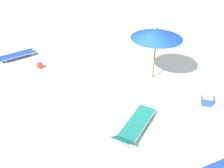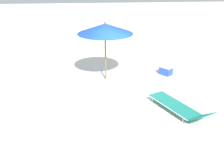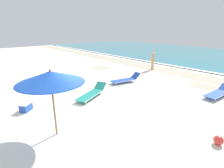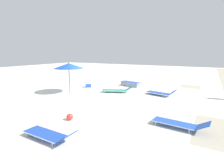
% 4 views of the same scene
% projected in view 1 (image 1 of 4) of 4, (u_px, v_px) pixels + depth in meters
% --- Properties ---
extents(ground_plane, '(60.00, 60.00, 0.16)m').
position_uv_depth(ground_plane, '(136.00, 102.00, 9.59)').
color(ground_plane, silver).
extents(beach_umbrella, '(2.10, 2.10, 2.29)m').
position_uv_depth(beach_umbrella, '(157.00, 34.00, 9.92)').
color(beach_umbrella, olive).
rests_on(beach_umbrella, ground_plane).
extents(sun_lounger_under_umbrella, '(0.67, 2.16, 0.51)m').
position_uv_depth(sun_lounger_under_umbrella, '(13.00, 55.00, 12.44)').
color(sun_lounger_under_umbrella, blue).
rests_on(sun_lounger_under_umbrella, ground_plane).
extents(sun_lounger_near_water_right, '(1.45, 2.32, 0.51)m').
position_uv_depth(sun_lounger_near_water_right, '(135.00, 125.00, 8.07)').
color(sun_lounger_near_water_right, '#1E8475').
rests_on(sun_lounger_near_water_right, ground_plane).
extents(beach_ball, '(0.30, 0.30, 0.30)m').
position_uv_depth(beach_ball, '(40.00, 65.00, 11.67)').
color(beach_ball, red).
rests_on(beach_ball, ground_plane).
extents(cooler_box, '(0.59, 0.61, 0.37)m').
position_uv_depth(cooler_box, '(207.00, 99.00, 9.33)').
color(cooler_box, blue).
rests_on(cooler_box, ground_plane).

